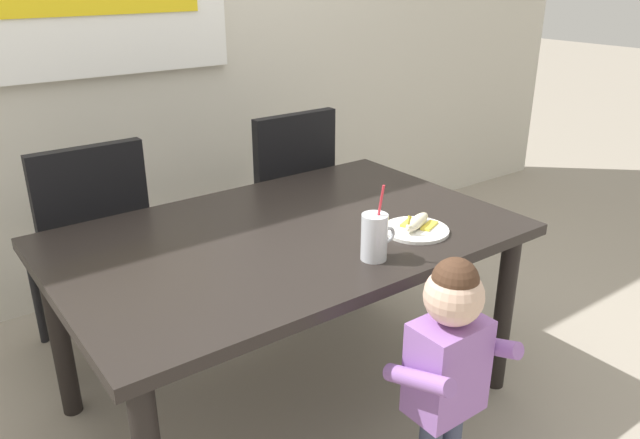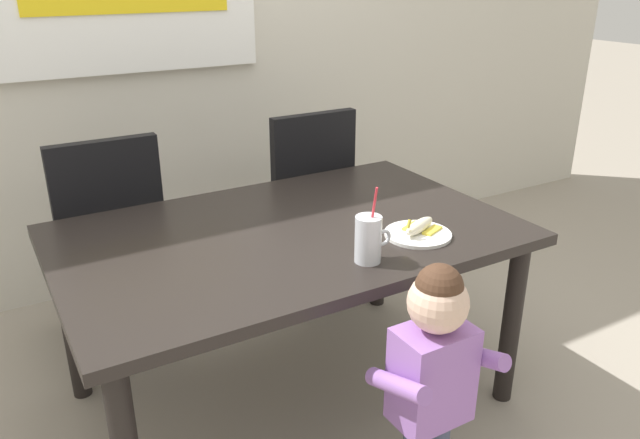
% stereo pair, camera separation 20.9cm
% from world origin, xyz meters
% --- Properties ---
extents(ground_plane, '(24.00, 24.00, 0.00)m').
position_xyz_m(ground_plane, '(0.00, 0.00, 0.00)').
color(ground_plane, '#9E9384').
extents(dining_table, '(1.58, 1.01, 0.71)m').
position_xyz_m(dining_table, '(0.00, 0.00, 0.63)').
color(dining_table, black).
rests_on(dining_table, ground).
extents(dining_chair_left, '(0.44, 0.45, 0.96)m').
position_xyz_m(dining_chair_left, '(-0.48, 0.71, 0.54)').
color(dining_chair_left, black).
rests_on(dining_chair_left, ground).
extents(dining_chair_right, '(0.44, 0.45, 0.96)m').
position_xyz_m(dining_chair_right, '(0.44, 0.70, 0.54)').
color(dining_chair_right, black).
rests_on(dining_chair_right, ground).
extents(toddler_standing, '(0.33, 0.24, 0.84)m').
position_xyz_m(toddler_standing, '(0.10, -0.68, 0.53)').
color(toddler_standing, '#3F4760').
rests_on(toddler_standing, ground).
extents(milk_cup, '(0.13, 0.08, 0.25)m').
position_xyz_m(milk_cup, '(0.10, -0.35, 0.78)').
color(milk_cup, silver).
rests_on(milk_cup, dining_table).
extents(snack_plate, '(0.23, 0.23, 0.01)m').
position_xyz_m(snack_plate, '(0.36, -0.27, 0.72)').
color(snack_plate, white).
rests_on(snack_plate, dining_table).
extents(peeled_banana, '(0.18, 0.13, 0.07)m').
position_xyz_m(peeled_banana, '(0.37, -0.27, 0.74)').
color(peeled_banana, '#F4EAC6').
rests_on(peeled_banana, snack_plate).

